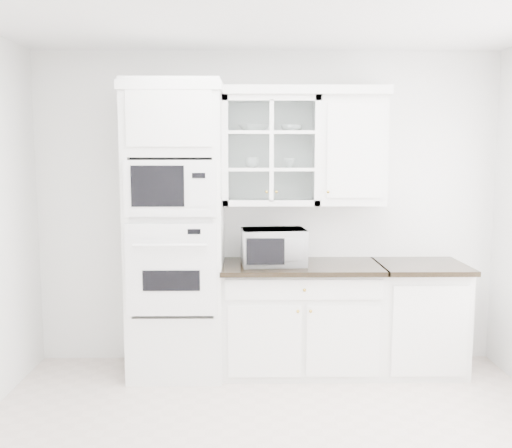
{
  "coord_description": "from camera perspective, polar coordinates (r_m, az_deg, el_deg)",
  "views": [
    {
      "loc": [
        -0.15,
        -3.22,
        1.82
      ],
      "look_at": [
        -0.1,
        1.05,
        1.3
      ],
      "focal_mm": 40.0,
      "sensor_mm": 36.0,
      "label": 1
    }
  ],
  "objects": [
    {
      "name": "countertop_microwave",
      "position": [
        4.68,
        1.73,
        -2.28
      ],
      "size": [
        0.55,
        0.47,
        0.3
      ],
      "primitive_type": "imported",
      "rotation": [
        0.0,
        0.0,
        3.23
      ],
      "color": "white",
      "rests_on": "base_cabinet_run"
    },
    {
      "name": "cup_a",
      "position": [
        4.8,
        -0.41,
        6.17
      ],
      "size": [
        0.13,
        0.13,
        0.09
      ],
      "primitive_type": "imported",
      "rotation": [
        0.0,
        0.0,
        0.13
      ],
      "color": "white",
      "rests_on": "upper_cabinet_glass"
    },
    {
      "name": "bowl_b",
      "position": [
        4.82,
        3.58,
        9.52
      ],
      "size": [
        0.2,
        0.2,
        0.05
      ],
      "primitive_type": "imported",
      "rotation": [
        0.0,
        0.0,
        -0.12
      ],
      "color": "white",
      "rests_on": "upper_cabinet_glass"
    },
    {
      "name": "upper_cabinet_solid",
      "position": [
        4.88,
        9.5,
        7.21
      ],
      "size": [
        0.55,
        0.33,
        0.9
      ],
      "primitive_type": "cube",
      "color": "white",
      "rests_on": "room_shell"
    },
    {
      "name": "crown_molding",
      "position": [
        4.8,
        0.23,
        13.1
      ],
      "size": [
        2.14,
        0.38,
        0.07
      ],
      "primitive_type": "cube",
      "color": "white",
      "rests_on": "room_shell"
    },
    {
      "name": "room_shell",
      "position": [
        3.65,
        1.7,
        6.31
      ],
      "size": [
        4.0,
        3.5,
        2.7
      ],
      "color": "white",
      "rests_on": "ground"
    },
    {
      "name": "base_cabinet_run",
      "position": [
        4.88,
        4.47,
        -9.23
      ],
      "size": [
        1.32,
        0.67,
        0.92
      ],
      "color": "white",
      "rests_on": "ground"
    },
    {
      "name": "extra_base_cabinet",
      "position": [
        5.06,
        15.95,
        -8.87
      ],
      "size": [
        0.72,
        0.67,
        0.92
      ],
      "color": "white",
      "rests_on": "ground"
    },
    {
      "name": "cup_b",
      "position": [
        4.8,
        3.36,
        6.1
      ],
      "size": [
        0.11,
        0.11,
        0.08
      ],
      "primitive_type": "imported",
      "rotation": [
        0.0,
        0.0,
        -0.29
      ],
      "color": "white",
      "rests_on": "upper_cabinet_glass"
    },
    {
      "name": "upper_cabinet_glass",
      "position": [
        4.81,
        1.49,
        7.3
      ],
      "size": [
        0.8,
        0.33,
        0.9
      ],
      "color": "white",
      "rests_on": "room_shell"
    },
    {
      "name": "oven_column",
      "position": [
        4.71,
        -7.98,
        -0.68
      ],
      "size": [
        0.76,
        0.68,
        2.4
      ],
      "color": "white",
      "rests_on": "ground"
    },
    {
      "name": "bowl_a",
      "position": [
        4.79,
        -0.23,
        9.58
      ],
      "size": [
        0.31,
        0.31,
        0.06
      ],
      "primitive_type": "imported",
      "rotation": [
        0.0,
        0.0,
        0.35
      ],
      "color": "white",
      "rests_on": "upper_cabinet_glass"
    }
  ]
}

